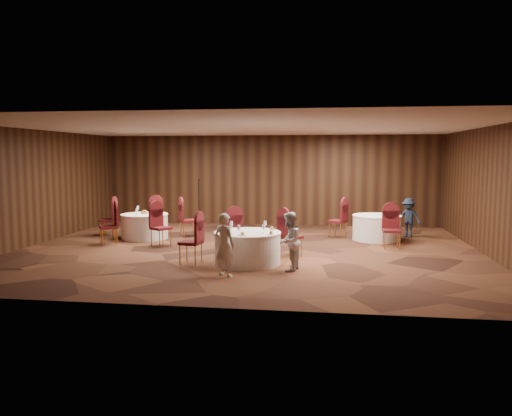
# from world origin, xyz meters

# --- Properties ---
(ground) EXTENTS (12.00, 12.00, 0.00)m
(ground) POSITION_xyz_m (0.00, 0.00, 0.00)
(ground) COLOR black
(ground) RESTS_ON ground
(room_shell) EXTENTS (12.00, 12.00, 12.00)m
(room_shell) POSITION_xyz_m (0.00, 0.00, 1.96)
(room_shell) COLOR silver
(room_shell) RESTS_ON ground
(table_main) EXTENTS (1.54, 1.54, 0.74)m
(table_main) POSITION_xyz_m (0.26, -1.63, 0.38)
(table_main) COLOR white
(table_main) RESTS_ON ground
(table_left) EXTENTS (1.39, 1.39, 0.74)m
(table_left) POSITION_xyz_m (-3.34, 1.42, 0.38)
(table_left) COLOR white
(table_left) RESTS_ON ground
(table_right) EXTENTS (1.42, 1.42, 0.74)m
(table_right) POSITION_xyz_m (3.52, 2.10, 0.38)
(table_right) COLOR white
(table_right) RESTS_ON ground
(chairs_main) EXTENTS (2.88, 2.03, 1.00)m
(chairs_main) POSITION_xyz_m (-0.07, -0.94, 0.50)
(chairs_main) COLOR #3F0C0E
(chairs_main) RESTS_ON ground
(chairs_left) EXTENTS (3.15, 3.03, 1.00)m
(chairs_left) POSITION_xyz_m (-3.32, 1.43, 0.50)
(chairs_left) COLOR #3F0C0E
(chairs_left) RESTS_ON ground
(chairs_right) EXTENTS (1.99, 2.34, 1.00)m
(chairs_right) POSITION_xyz_m (3.08, 1.63, 0.50)
(chairs_right) COLOR #3F0C0E
(chairs_right) RESTS_ON ground
(tabletop_main) EXTENTS (1.10, 1.05, 0.22)m
(tabletop_main) POSITION_xyz_m (0.40, -1.73, 0.84)
(tabletop_main) COLOR silver
(tabletop_main) RESTS_ON table_main
(tabletop_left) EXTENTS (0.78, 0.77, 0.22)m
(tabletop_left) POSITION_xyz_m (-3.34, 1.42, 0.82)
(tabletop_left) COLOR silver
(tabletop_left) RESTS_ON table_left
(tabletop_right) EXTENTS (0.08, 0.08, 0.22)m
(tabletop_right) POSITION_xyz_m (3.68, 1.84, 0.90)
(tabletop_right) COLOR silver
(tabletop_right) RESTS_ON table_right
(mic_stand) EXTENTS (0.24, 0.24, 1.69)m
(mic_stand) POSITION_xyz_m (-2.27, 3.72, 0.50)
(mic_stand) COLOR black
(mic_stand) RESTS_ON ground
(woman_a) EXTENTS (0.57, 0.50, 1.32)m
(woman_a) POSITION_xyz_m (-0.02, -2.86, 0.66)
(woman_a) COLOR silver
(woman_a) RESTS_ON ground
(woman_b) EXTENTS (0.59, 0.70, 1.28)m
(woman_b) POSITION_xyz_m (1.26, -2.19, 0.64)
(woman_b) COLOR silver
(woman_b) RESTS_ON ground
(man_c) EXTENTS (0.89, 0.74, 1.20)m
(man_c) POSITION_xyz_m (4.53, 2.79, 0.60)
(man_c) COLOR #151E2F
(man_c) RESTS_ON ground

